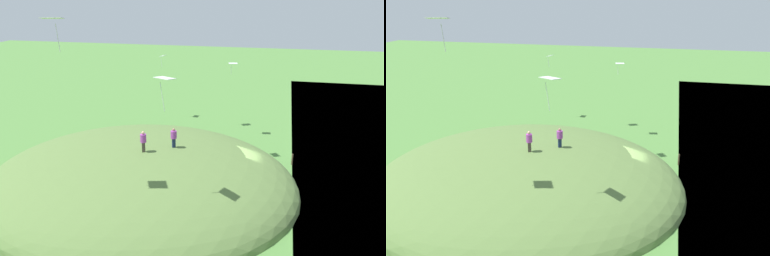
# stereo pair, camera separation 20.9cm
# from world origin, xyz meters

# --- Properties ---
(ground_plane) EXTENTS (160.00, 160.00, 0.00)m
(ground_plane) POSITION_xyz_m (0.00, 0.00, 0.00)
(ground_plane) COLOR #4C7E39
(grass_hill) EXTENTS (25.30, 23.44, 6.75)m
(grass_hill) POSITION_xyz_m (8.11, 2.84, 0.00)
(grass_hill) COLOR #58753B
(grass_hill) RESTS_ON ground_plane
(person_with_child) EXTENTS (0.59, 0.59, 1.66)m
(person_with_child) POSITION_xyz_m (7.37, 3.85, 4.39)
(person_with_child) COLOR #413A30
(person_with_child) RESTS_ON grass_hill
(person_on_hilltop) EXTENTS (0.67, 0.67, 1.58)m
(person_on_hilltop) POSITION_xyz_m (5.43, 2.26, 4.27)
(person_on_hilltop) COLOR #1A2746
(person_on_hilltop) RESTS_ON grass_hill
(kite_0) EXTENTS (0.99, 0.78, 1.14)m
(kite_0) POSITION_xyz_m (2.56, -10.37, 7.83)
(kite_0) COLOR white
(kite_1) EXTENTS (1.35, 1.19, 2.06)m
(kite_1) POSITION_xyz_m (4.10, 8.79, 10.16)
(kite_1) COLOR silver
(kite_2) EXTENTS (1.39, 1.15, 1.93)m
(kite_2) POSITION_xyz_m (10.05, 10.17, 13.53)
(kite_2) COLOR white
(kite_4) EXTENTS (0.69, 0.93, 1.43)m
(kite_4) POSITION_xyz_m (11.37, -14.80, 7.59)
(kite_4) COLOR white
(mooring_post) EXTENTS (0.14, 0.14, 1.03)m
(mooring_post) POSITION_xyz_m (-3.90, -3.99, 0.52)
(mooring_post) COLOR brown
(mooring_post) RESTS_ON ground_plane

